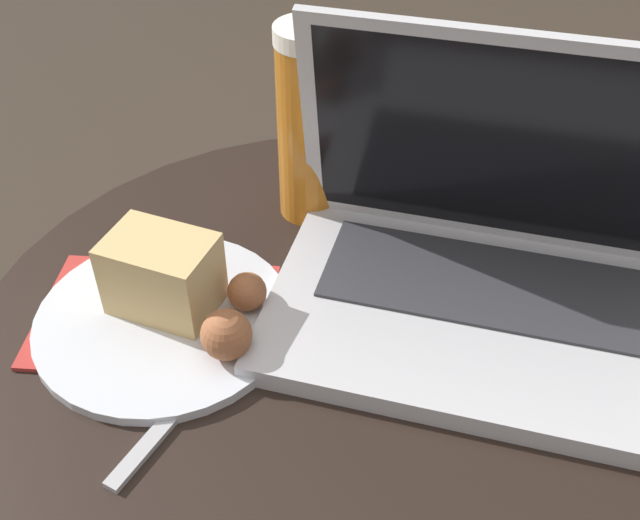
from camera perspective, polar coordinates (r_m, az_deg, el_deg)
name	(u,v)px	position (r m, az deg, el deg)	size (l,w,h in m)	color
table	(341,462)	(0.75, 1.64, -15.10)	(0.62, 0.62, 0.56)	#515156
napkin	(155,315)	(0.64, -12.43, -4.11)	(0.21, 0.16, 0.00)	#B7332D
laptop	(488,260)	(0.62, 12.67, -0.02)	(0.39, 0.31, 0.23)	silver
beer_glass	(310,125)	(0.69, -0.79, 10.25)	(0.06, 0.06, 0.19)	#C6701E
snack_plate	(171,301)	(0.62, -11.26, -3.10)	(0.21, 0.21, 0.07)	silver
fork	(204,380)	(0.58, -8.86, -9.04)	(0.11, 0.16, 0.00)	#B2B2B7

